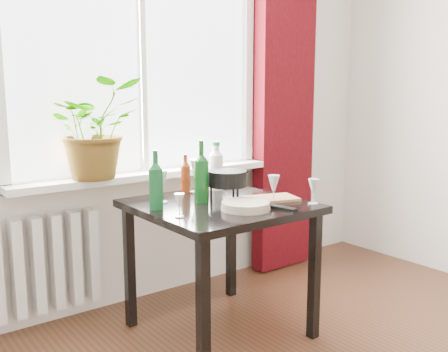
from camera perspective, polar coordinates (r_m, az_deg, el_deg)
window at (r=3.16m, az=-9.58°, el=14.36°), size 1.72×0.08×1.62m
windowsill at (r=3.12m, az=-8.59°, el=0.17°), size 1.72×0.20×0.04m
curtain at (r=3.73m, az=6.93°, el=8.99°), size 0.50×0.12×2.56m
radiator at (r=2.99m, az=-21.56°, el=-9.66°), size 0.80×0.10×0.55m
table at (r=2.72m, az=-0.51°, el=-4.96°), size 0.85×0.85×0.74m
potted_plant at (r=2.89m, az=-14.51°, el=5.28°), size 0.53×0.47×0.57m
wine_bottle_left at (r=2.54m, az=-7.79°, el=-0.40°), size 0.09×0.09×0.31m
wine_bottle_right at (r=2.68m, az=-2.62°, el=0.56°), size 0.10×0.10×0.34m
bottle_amber at (r=2.94m, az=-4.42°, el=0.28°), size 0.08×0.08×0.23m
cleaning_bottle at (r=3.03m, az=-0.92°, el=1.22°), size 0.10×0.10×0.30m
wineglass_front_right at (r=2.71m, az=5.70°, el=-1.43°), size 0.06×0.06×0.15m
wineglass_far_right at (r=2.69m, az=10.19°, el=-1.73°), size 0.06×0.06×0.14m
wineglass_back_center at (r=2.96m, az=-3.15°, el=0.09°), size 0.10×0.10×0.20m
wineglass_back_left at (r=2.70m, az=-7.23°, el=-1.15°), size 0.10×0.10×0.18m
wineglass_front_left at (r=2.38m, az=-5.12°, el=-3.36°), size 0.06×0.06×0.12m
plate_stack at (r=2.53m, az=2.48°, el=-3.42°), size 0.33×0.33×0.04m
fondue_pot at (r=2.74m, az=0.39°, el=-1.09°), size 0.25×0.21×0.17m
tv_remote at (r=2.55m, az=6.72°, el=-3.67°), size 0.07×0.16×0.02m
cutting_board at (r=2.77m, az=5.40°, el=-2.58°), size 0.32×0.26×0.02m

